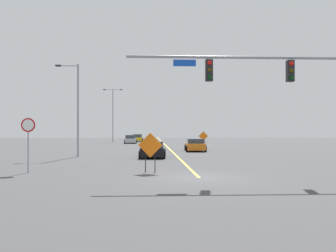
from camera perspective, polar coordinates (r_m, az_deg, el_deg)
name	(u,v)px	position (r m, az deg, el deg)	size (l,w,h in m)	color
ground	(199,178)	(18.92, 4.62, -7.61)	(164.57, 164.57, 0.00)	#444447
road_centre_stripe	(163,143)	(64.41, -0.71, -2.50)	(0.16, 91.43, 0.01)	yellow
traffic_signal_assembly	(288,80)	(19.94, 17.19, 6.44)	(12.11, 0.44, 6.28)	gray
stop_sign	(28,134)	(22.26, -19.90, -1.15)	(0.76, 0.07, 2.95)	gray
street_lamp_mid_left	(113,111)	(67.91, -8.12, 2.17)	(3.31, 0.24, 9.30)	gray
street_lamp_near_left	(76,105)	(33.84, -13.37, 2.99)	(1.97, 0.24, 7.88)	gray
construction_sign_median_far	(203,137)	(51.35, 5.23, -1.60)	(1.24, 0.19, 2.03)	orange
construction_sign_left_shoulder	(150,147)	(20.98, -2.63, -3.13)	(1.32, 0.29, 2.15)	orange
car_black_distant	(153,150)	(31.87, -2.25, -3.52)	(2.27, 3.93, 1.31)	black
car_orange_approaching	(195,145)	(41.11, 4.03, -2.80)	(2.26, 4.50, 1.32)	orange
car_yellow_mid	(137,138)	(71.63, -4.52, -1.78)	(2.04, 4.24, 1.35)	gold
car_silver_far	(130,139)	(63.34, -5.54, -1.97)	(2.15, 4.38, 1.35)	#B7BABF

